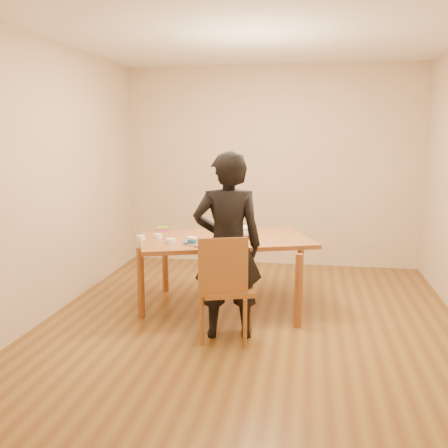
% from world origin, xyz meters
% --- Properties ---
extents(room_shell, '(4.00, 4.50, 2.70)m').
position_xyz_m(room_shell, '(0.00, 0.34, 1.35)').
color(room_shell, brown).
rests_on(room_shell, ground).
extents(dining_table, '(1.95, 1.53, 0.04)m').
position_xyz_m(dining_table, '(-0.32, 0.34, 0.73)').
color(dining_table, brown).
rests_on(dining_table, floor).
extents(dining_chair, '(0.55, 0.55, 0.04)m').
position_xyz_m(dining_chair, '(-0.17, -0.44, 0.45)').
color(dining_chair, brown).
rests_on(dining_chair, floor).
extents(cake_plate, '(0.31, 0.31, 0.02)m').
position_xyz_m(cake_plate, '(-0.14, 0.43, 0.76)').
color(cake_plate, '#AB0B1A').
rests_on(cake_plate, dining_table).
extents(cake, '(0.20, 0.20, 0.06)m').
position_xyz_m(cake, '(-0.14, 0.43, 0.81)').
color(cake, white).
rests_on(cake, cake_plate).
extents(frosting_dome, '(0.20, 0.20, 0.03)m').
position_xyz_m(frosting_dome, '(-0.14, 0.43, 0.85)').
color(frosting_dome, white).
rests_on(frosting_dome, cake).
extents(frosting_tub, '(0.09, 0.09, 0.08)m').
position_xyz_m(frosting_tub, '(-0.57, -0.06, 0.79)').
color(frosting_tub, white).
rests_on(frosting_tub, dining_table).
extents(frosting_lid, '(0.09, 0.09, 0.01)m').
position_xyz_m(frosting_lid, '(-0.63, 0.00, 0.76)').
color(frosting_lid, '#1C25B8').
rests_on(frosting_lid, dining_table).
extents(frosting_dollop, '(0.04, 0.04, 0.02)m').
position_xyz_m(frosting_dollop, '(-0.63, 0.00, 0.77)').
color(frosting_dollop, white).
rests_on(frosting_dollop, frosting_lid).
extents(ramekin_green, '(0.09, 0.09, 0.04)m').
position_xyz_m(ramekin_green, '(-0.79, -0.01, 0.77)').
color(ramekin_green, white).
rests_on(ramekin_green, dining_table).
extents(ramekin_yellow, '(0.08, 0.08, 0.04)m').
position_xyz_m(ramekin_yellow, '(-0.98, 0.19, 0.77)').
color(ramekin_yellow, white).
rests_on(ramekin_yellow, dining_table).
extents(ramekin_multi, '(0.09, 0.09, 0.04)m').
position_xyz_m(ramekin_multi, '(-1.13, 0.09, 0.77)').
color(ramekin_multi, white).
rests_on(ramekin_multi, dining_table).
extents(candy_box_pink, '(0.14, 0.10, 0.02)m').
position_xyz_m(candy_box_pink, '(-1.05, 0.60, 0.76)').
color(candy_box_pink, '#D4318D').
rests_on(candy_box_pink, dining_table).
extents(candy_box_green, '(0.14, 0.10, 0.02)m').
position_xyz_m(candy_box_green, '(-1.05, 0.60, 0.78)').
color(candy_box_green, '#4CB621').
rests_on(candy_box_green, candy_box_pink).
extents(spatula, '(0.14, 0.02, 0.01)m').
position_xyz_m(spatula, '(-0.46, -0.15, 0.75)').
color(spatula, black).
rests_on(spatula, dining_table).
extents(person, '(0.68, 0.52, 1.66)m').
position_xyz_m(person, '(-0.17, -0.39, 0.83)').
color(person, black).
rests_on(person, floor).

